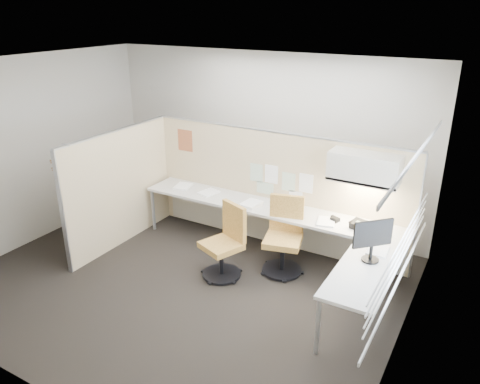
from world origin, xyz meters
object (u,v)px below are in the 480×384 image
Objects in this scene: desk at (284,223)px; chair_right at (284,238)px; chair_left at (226,244)px; phone at (359,225)px; monitor at (373,238)px.

chair_right is (0.09, -0.20, -0.12)m from desk.
chair_left is 4.00× the size of phone.
monitor reaches higher than chair_left.
desk is 0.90m from chair_left.
chair_left is (-0.53, -0.71, -0.14)m from desk.
phone is (1.54, 0.81, 0.32)m from chair_left.
chair_left is 1.77m from phone.
monitor reaches higher than phone.
chair_left reaches higher than desk.
phone is at bearing 49.23° from chair_left.
desk is 0.25m from chair_right.
desk is 1.04m from phone.
phone is (-0.35, 0.75, -0.24)m from monitor.
chair_right reaches higher than desk.
desk is at bearing -160.06° from phone.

